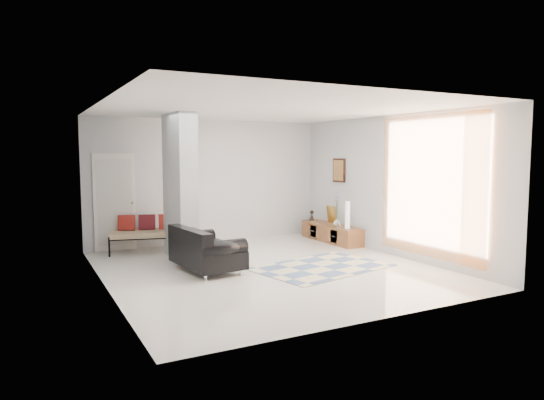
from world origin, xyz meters
TOP-DOWN VIEW (x-y plane):
  - floor at (0.00, 0.00)m, footprint 6.00×6.00m
  - ceiling at (0.00, 0.00)m, footprint 6.00×6.00m
  - wall_back at (0.00, 3.00)m, footprint 6.00×0.00m
  - wall_front at (0.00, -3.00)m, footprint 6.00×0.00m
  - wall_left at (-2.75, 0.00)m, footprint 0.00×6.00m
  - wall_right at (2.75, 0.00)m, footprint 0.00×6.00m
  - partition_column at (-1.10, 1.60)m, footprint 0.35×1.20m
  - hallway_door at (-2.10, 2.96)m, footprint 0.85×0.06m
  - curtain at (2.67, -1.15)m, footprint 0.00×2.55m
  - wall_art at (2.72, 1.70)m, footprint 0.04×0.45m
  - media_console at (2.52, 1.70)m, footprint 0.45×1.91m
  - loveseat at (-1.06, 0.38)m, footprint 1.01×1.54m
  - daybed at (-1.42, 2.48)m, footprint 1.91×1.17m
  - area_rug at (0.90, -0.36)m, footprint 2.63×2.02m
  - cylinder_lamp at (2.50, 1.05)m, footprint 0.11×0.11m
  - bronze_figurine at (2.47, 2.47)m, footprint 0.14×0.14m
  - vase at (2.47, 1.42)m, footprint 0.18×0.18m

SIDE VIEW (x-z plane):
  - floor at x=0.00m, z-range 0.00..0.00m
  - area_rug at x=0.90m, z-range 0.00..0.01m
  - media_console at x=2.52m, z-range -0.20..0.60m
  - loveseat at x=-1.06m, z-range -0.02..0.74m
  - daybed at x=-1.42m, z-range 0.03..0.80m
  - vase at x=2.47m, z-range 0.40..0.57m
  - bronze_figurine at x=2.47m, z-range 0.40..0.65m
  - cylinder_lamp at x=2.50m, z-range 0.40..0.99m
  - hallway_door at x=-2.10m, z-range 0.00..2.04m
  - partition_column at x=-1.10m, z-range 0.00..2.80m
  - wall_back at x=0.00m, z-range -1.60..4.40m
  - wall_front at x=0.00m, z-range -1.60..4.40m
  - wall_left at x=-2.75m, z-range -1.60..4.40m
  - wall_right at x=2.75m, z-range -1.60..4.40m
  - curtain at x=2.67m, z-range 0.17..2.72m
  - wall_art at x=2.72m, z-range 1.38..1.92m
  - ceiling at x=0.00m, z-range 2.80..2.80m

